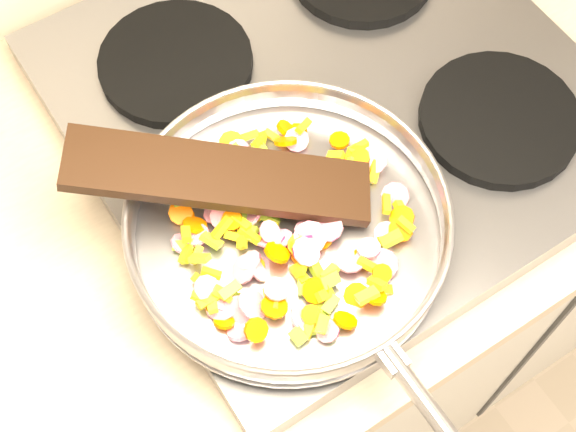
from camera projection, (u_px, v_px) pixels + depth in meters
cooktop at (333, 104)px, 0.99m from camera, size 0.60×0.60×0.04m
grate_fl at (301, 234)px, 0.87m from camera, size 0.19×0.19×0.02m
grate_fr at (499, 119)px, 0.94m from camera, size 0.19×0.19×0.02m
grate_bl at (176, 62)px, 0.98m from camera, size 0.19×0.19×0.02m
saute_pan at (289, 225)px, 0.84m from camera, size 0.37×0.55×0.05m
vegetable_heap at (286, 229)px, 0.84m from camera, size 0.27×0.27×0.05m
wooden_spatula at (220, 176)px, 0.83m from camera, size 0.30×0.24×0.08m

